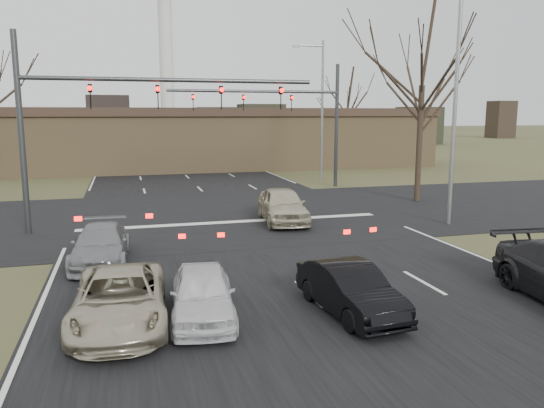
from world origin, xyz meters
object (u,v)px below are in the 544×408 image
(car_black_hatch, at_px, (350,289))
(car_silver_ahead, at_px, (283,205))
(car_white_sedan, at_px, (203,293))
(building, at_px, (200,138))
(streetlight_right_near, at_px, (452,95))
(car_silver_suv, at_px, (120,299))
(mast_arm_near, at_px, (107,107))
(mast_arm_far, at_px, (296,111))
(streetlight_right_far, at_px, (320,103))
(car_grey_ahead, at_px, (101,245))

(car_black_hatch, height_order, car_silver_ahead, car_silver_ahead)
(car_white_sedan, xyz_separation_m, car_silver_ahead, (5.11, 10.38, 0.16))
(building, height_order, streetlight_right_near, streetlight_right_near)
(streetlight_right_near, relative_size, car_silver_suv, 2.22)
(mast_arm_near, bearing_deg, mast_arm_far, 41.22)
(mast_arm_far, bearing_deg, car_silver_suv, -118.03)
(building, relative_size, streetlight_right_far, 4.24)
(mast_arm_far, bearing_deg, building, 105.58)
(building, relative_size, mast_arm_far, 3.81)
(mast_arm_near, relative_size, car_black_hatch, 3.27)
(streetlight_right_near, bearing_deg, building, 103.69)
(streetlight_right_far, xyz_separation_m, car_grey_ahead, (-14.82, -19.30, -4.97))
(car_black_hatch, distance_m, car_grey_ahead, 8.67)
(streetlight_right_near, bearing_deg, mast_arm_far, 101.47)
(car_grey_ahead, bearing_deg, mast_arm_far, 55.91)
(car_white_sedan, height_order, car_silver_ahead, car_silver_ahead)
(car_silver_suv, distance_m, car_white_sedan, 1.89)
(mast_arm_far, relative_size, car_silver_suv, 2.47)
(mast_arm_far, xyz_separation_m, car_white_sedan, (-9.18, -20.92, -4.40))
(streetlight_right_near, distance_m, car_silver_ahead, 8.62)
(streetlight_right_near, bearing_deg, car_silver_ahead, 159.94)
(car_grey_ahead, bearing_deg, streetlight_right_far, 55.76)
(mast_arm_far, relative_size, streetlight_right_near, 1.11)
(streetlight_right_far, height_order, car_black_hatch, streetlight_right_far)
(mast_arm_far, distance_m, streetlight_right_near, 13.28)
(streetlight_right_far, distance_m, car_black_hatch, 27.49)
(building, height_order, mast_arm_near, mast_arm_near)
(streetlight_right_far, height_order, car_white_sedan, streetlight_right_far)
(mast_arm_near, xyz_separation_m, car_silver_suv, (0.34, -10.80, -4.45))
(streetlight_right_near, height_order, car_silver_ahead, streetlight_right_near)
(car_black_hatch, bearing_deg, car_grey_ahead, 128.55)
(mast_arm_near, bearing_deg, car_black_hatch, -63.63)
(building, bearing_deg, mast_arm_near, -106.13)
(building, height_order, car_grey_ahead, building)
(mast_arm_near, bearing_deg, streetlight_right_far, 43.89)
(mast_arm_near, distance_m, streetlight_right_near, 14.38)
(streetlight_right_far, bearing_deg, building, 123.65)
(mast_arm_near, bearing_deg, car_silver_ahead, -4.27)
(building, xyz_separation_m, streetlight_right_far, (7.32, -11.00, 2.92))
(building, distance_m, mast_arm_far, 15.75)
(car_white_sedan, height_order, car_black_hatch, car_white_sedan)
(streetlight_right_near, xyz_separation_m, car_grey_ahead, (-14.32, -2.30, -4.97))
(mast_arm_near, height_order, car_silver_suv, mast_arm_near)
(building, height_order, car_black_hatch, building)
(streetlight_right_far, distance_m, car_grey_ahead, 24.83)
(mast_arm_far, bearing_deg, car_silver_ahead, -111.14)
(streetlight_right_near, xyz_separation_m, car_silver_ahead, (-6.72, 2.45, -4.81))
(car_grey_ahead, bearing_deg, car_white_sedan, -62.78)
(car_silver_suv, bearing_deg, car_white_sedan, -0.98)
(streetlight_right_far, relative_size, car_grey_ahead, 2.36)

